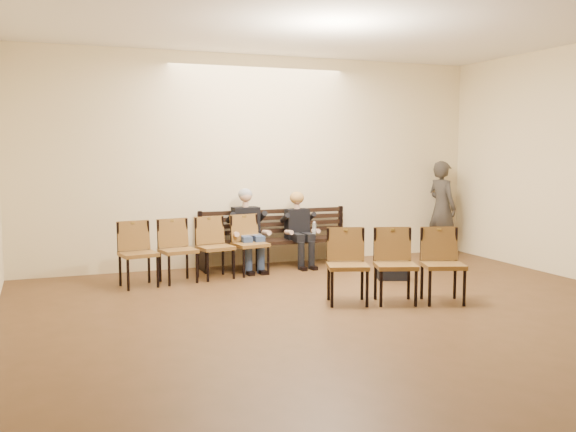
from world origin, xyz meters
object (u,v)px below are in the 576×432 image
at_px(bag, 392,269).
at_px(chair_row_back, 396,266).
at_px(bench, 277,253).
at_px(laptop, 250,235).
at_px(chair_row_front, 197,249).
at_px(water_bottle, 314,235).
at_px(passerby, 442,201).
at_px(seated_woman, 299,233).
at_px(seated_man, 248,231).

xyz_separation_m(bag, chair_row_back, (-0.72, -1.32, 0.32)).
relative_size(bench, laptop, 7.54).
bearing_deg(chair_row_front, bag, -29.43).
height_order(water_bottle, chair_row_back, chair_row_back).
relative_size(water_bottle, passerby, 0.10).
relative_size(seated_woman, chair_row_front, 0.49).
height_order(seated_woman, chair_row_back, seated_woman).
distance_m(passerby, chair_row_front, 4.89).
height_order(laptop, water_bottle, laptop).
relative_size(bench, seated_woman, 2.35).
relative_size(seated_woman, bag, 2.61).
bearing_deg(bench, chair_row_back, -80.27).
bearing_deg(bench, seated_man, -167.86).
bearing_deg(bag, laptop, 142.27).
bearing_deg(chair_row_back, bag, 79.85).
bearing_deg(chair_row_back, seated_man, 129.18).
bearing_deg(seated_woman, seated_man, 180.00).
xyz_separation_m(passerby, chair_row_front, (-4.80, -0.75, -0.53)).
relative_size(chair_row_front, chair_row_back, 1.32).
distance_m(laptop, water_bottle, 1.07).
bearing_deg(bag, water_bottle, 120.22).
xyz_separation_m(passerby, chair_row_back, (-2.78, -3.05, -0.52)).
bearing_deg(seated_man, seated_woman, 0.00).
bearing_deg(chair_row_back, bench, 118.33).
bearing_deg(laptop, bench, 30.98).
bearing_deg(chair_row_back, chair_row_front, 149.82).
bearing_deg(chair_row_back, seated_woman, 111.91).
distance_m(water_bottle, chair_row_front, 2.03).
bearing_deg(chair_row_front, laptop, 13.31).
distance_m(seated_man, chair_row_front, 1.11).
xyz_separation_m(laptop, water_bottle, (1.07, -0.14, -0.02)).
xyz_separation_m(laptop, bag, (1.79, -1.39, -0.42)).
distance_m(laptop, chair_row_back, 2.91).
bearing_deg(water_bottle, seated_woman, 120.57).
bearing_deg(bag, seated_man, 139.65).
relative_size(seated_woman, chair_row_back, 0.64).
bearing_deg(bench, bag, -53.12).
xyz_separation_m(water_bottle, chair_row_back, (0.01, -2.57, -0.07)).
bearing_deg(chair_row_back, water_bottle, 108.75).
height_order(seated_man, chair_row_front, seated_man).
height_order(seated_man, chair_row_back, seated_man).
distance_m(bag, chair_row_back, 1.54).
xyz_separation_m(laptop, chair_row_back, (1.07, -2.71, -0.10)).
xyz_separation_m(bag, passerby, (2.06, 1.74, 0.84)).
bearing_deg(bag, bench, 126.88).
bearing_deg(chair_row_front, seated_man, 19.42).
relative_size(laptop, water_bottle, 1.66).
bearing_deg(seated_woman, bag, -59.72).
height_order(seated_man, laptop, seated_man).
height_order(seated_woman, bag, seated_woman).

